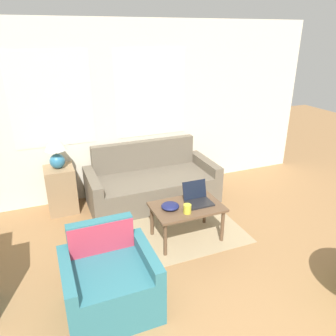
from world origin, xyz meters
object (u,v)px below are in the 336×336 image
at_px(coffee_table, 187,210).
at_px(cup_navy, 187,209).
at_px(snack_bowl, 170,206).
at_px(laptop, 198,198).
at_px(armchair, 109,283).
at_px(table_lamp, 55,148).
at_px(couch, 151,184).

xyz_separation_m(coffee_table, cup_navy, (-0.07, -0.15, 0.11)).
bearing_deg(snack_bowl, laptop, 3.69).
bearing_deg(armchair, cup_navy, 28.86).
height_order(coffee_table, snack_bowl, snack_bowl).
bearing_deg(laptop, snack_bowl, -176.31).
bearing_deg(coffee_table, laptop, 13.74).
xyz_separation_m(table_lamp, laptop, (1.52, -1.26, -0.46)).
height_order(couch, armchair, couch).
height_order(armchair, table_lamp, table_lamp).
bearing_deg(coffee_table, cup_navy, -114.45).
bearing_deg(coffee_table, table_lamp, 136.36).
bearing_deg(table_lamp, snack_bowl, -48.23).
distance_m(couch, cup_navy, 1.33).
relative_size(table_lamp, cup_navy, 4.64).
bearing_deg(armchair, snack_bowl, 39.40).
bearing_deg(cup_navy, couch, 89.50).
distance_m(couch, snack_bowl, 1.17).
height_order(couch, table_lamp, table_lamp).
relative_size(table_lamp, snack_bowl, 2.36).
bearing_deg(couch, armchair, -119.67).
bearing_deg(couch, laptop, -78.82).
relative_size(cup_navy, snack_bowl, 0.51).
relative_size(armchair, table_lamp, 1.61).
bearing_deg(laptop, cup_navy, -140.12).
bearing_deg(snack_bowl, cup_navy, -49.23).
height_order(laptop, cup_navy, laptop).
relative_size(couch, snack_bowl, 8.93).
relative_size(table_lamp, laptop, 1.62).
height_order(armchair, coffee_table, armchair).
relative_size(armchair, coffee_table, 0.96).
distance_m(coffee_table, snack_bowl, 0.23).
xyz_separation_m(laptop, snack_bowl, (-0.38, -0.02, -0.02)).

